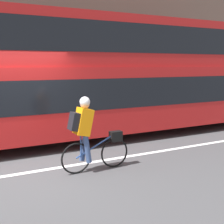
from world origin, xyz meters
The scene contains 5 objects.
ground_plane centered at (0.00, 0.00, 0.00)m, with size 80.00×80.00×0.00m, color #424244.
road_center_line centered at (0.00, -0.19, 0.00)m, with size 50.00×0.14×0.01m, color silver.
bus centered at (4.27, 2.06, 1.98)m, with size 11.39×2.55×3.55m.
cyclist_on_bike centered at (1.10, -0.71, 0.85)m, with size 1.53×0.32×1.57m.
trash_bin centered at (5.49, 5.20, 0.60)m, with size 0.51×0.51×0.89m.
Camera 1 is at (-1.42, -6.43, 2.21)m, focal length 50.00 mm.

